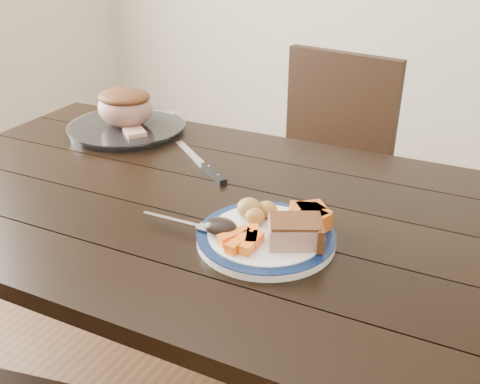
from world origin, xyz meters
The scene contains 14 objects.
dining_table centered at (0.00, 0.00, 0.66)m, with size 1.65×0.98×0.75m.
chair_far centered at (0.00, 0.74, 0.52)m, with size 0.47×0.48×0.93m.
dinner_plate centered at (0.18, -0.10, 0.76)m, with size 0.28×0.28×0.02m, color white.
plate_rim centered at (0.18, -0.10, 0.77)m, with size 0.28×0.28×0.02m, color #0C1D40.
serving_platter centered at (-0.47, 0.27, 0.76)m, with size 0.35×0.35×0.02m, color white.
pork_slice centered at (0.25, -0.11, 0.79)m, with size 0.10×0.08×0.04m, color tan.
roasted_potatoes centered at (0.14, -0.06, 0.79)m, with size 0.08×0.08×0.05m.
carrot_batons centered at (0.17, -0.16, 0.78)m, with size 0.08×0.10×0.02m.
pumpkin_wedges centered at (0.25, -0.03, 0.79)m, with size 0.10×0.09×0.04m.
dark_mushroom centered at (0.11, -0.15, 0.79)m, with size 0.07×0.05×0.03m, color black.
fork centered at (0.02, -0.15, 0.77)m, with size 0.18×0.03×0.00m.
roast_joint centered at (-0.47, 0.27, 0.82)m, with size 0.17×0.15×0.11m, color tan.
cut_slice centered at (-0.40, 0.21, 0.78)m, with size 0.07×0.06×0.02m, color tan.
carving_knife centered at (-0.10, 0.14, 0.76)m, with size 0.27×0.20×0.01m.
Camera 1 is at (0.58, -0.94, 1.33)m, focal length 40.00 mm.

